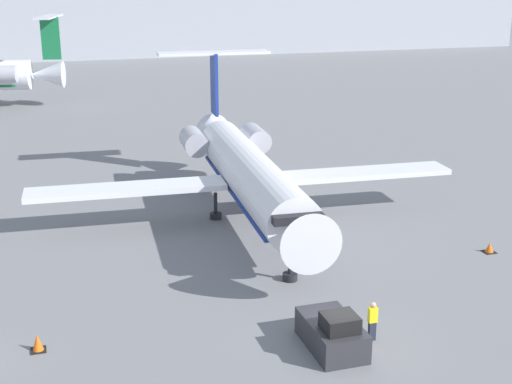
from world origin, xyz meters
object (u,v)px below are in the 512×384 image
at_px(traffic_cone_left, 38,343).
at_px(worker_near_tug, 373,320).
at_px(traffic_cone_right, 489,248).
at_px(airplane_main, 247,170).
at_px(pushback_tug, 332,333).

bearing_deg(traffic_cone_left, worker_near_tug, -13.59).
xyz_separation_m(traffic_cone_left, traffic_cone_right, (25.52, 3.99, -0.09)).
relative_size(airplane_main, traffic_cone_left, 36.36).
bearing_deg(pushback_tug, worker_near_tug, 3.17).
relative_size(worker_near_tug, traffic_cone_right, 2.65).
bearing_deg(traffic_cone_left, traffic_cone_right, 8.89).
relative_size(traffic_cone_left, traffic_cone_right, 1.12).
distance_m(airplane_main, worker_near_tug, 17.42).
xyz_separation_m(pushback_tug, worker_near_tug, (1.99, 0.11, 0.24)).
bearing_deg(worker_near_tug, traffic_cone_right, 33.47).
distance_m(worker_near_tug, traffic_cone_left, 14.69).
distance_m(traffic_cone_left, traffic_cone_right, 25.83).
distance_m(pushback_tug, traffic_cone_right, 15.25).
relative_size(airplane_main, traffic_cone_right, 40.59).
height_order(worker_near_tug, traffic_cone_right, worker_near_tug).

